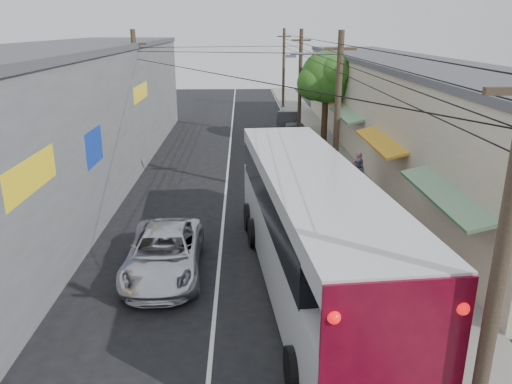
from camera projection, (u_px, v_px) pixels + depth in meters
sidewalk at (334, 165)px, 30.64m from camera, size 3.00×80.00×0.12m
building_right at (401, 109)px, 31.68m from camera, size 7.09×40.00×6.25m
building_left at (70, 113)px, 27.20m from camera, size 7.20×36.00×7.25m
utility_poles at (280, 98)px, 29.58m from camera, size 11.80×45.28×8.00m
street_tree at (327, 79)px, 34.90m from camera, size 4.40×4.00×6.60m
coach_bus at (310, 228)px, 15.82m from camera, size 4.18×14.00×3.98m
jeepney at (164, 253)px, 17.07m from camera, size 2.68×5.53×1.52m
parked_suv at (321, 186)px, 23.68m from camera, size 3.07×6.49×1.83m
parked_car_mid at (294, 134)px, 35.76m from camera, size 2.42×4.87×1.60m
parked_car_far at (289, 123)px, 39.86m from camera, size 1.88×5.04×1.65m
pedestrian_near at (358, 169)px, 26.00m from camera, size 0.74×0.55×1.86m
pedestrian_far at (357, 175)px, 25.17m from camera, size 0.97×0.82×1.77m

